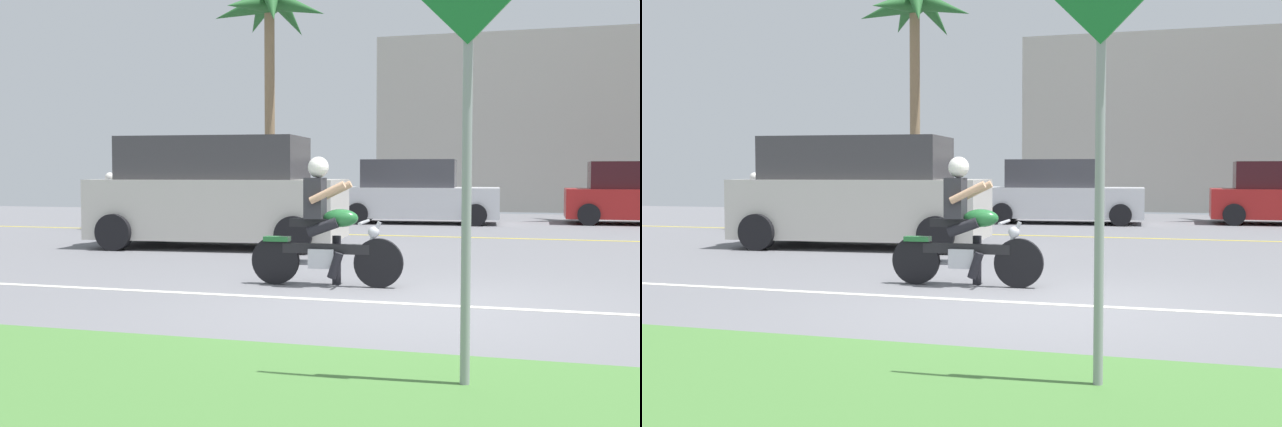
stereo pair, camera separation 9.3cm
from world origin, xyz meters
TOP-DOWN VIEW (x-y plane):
  - ground at (0.00, 3.00)m, footprint 56.00×30.00m
  - lane_line_near at (0.00, 0.15)m, footprint 50.40×0.12m
  - lane_line_far at (0.00, 8.49)m, footprint 50.40×0.12m
  - motorcyclist at (-1.14, 1.13)m, footprint 1.85×0.61m
  - suv_nearby at (-4.33, 5.15)m, footprint 4.74×2.47m
  - parked_car_0 at (-7.60, 12.45)m, footprint 3.90×1.98m
  - parked_car_1 at (-1.97, 12.65)m, footprint 4.29×2.17m
  - palm_tree_2 at (-6.98, 14.93)m, footprint 3.83×3.77m
  - motorcyclist_distant at (-8.51, 8.22)m, footprint 1.56×0.67m
  - street_sign at (0.94, -2.96)m, footprint 0.62×0.06m

SIDE VIEW (x-z plane):
  - ground at x=0.00m, z-range -0.04..0.00m
  - lane_line_near at x=0.00m, z-range 0.00..0.01m
  - lane_line_far at x=0.00m, z-range 0.00..0.01m
  - motorcyclist_distant at x=-8.51m, z-range -0.10..1.25m
  - motorcyclist at x=-1.14m, z-range -0.12..1.43m
  - parked_car_0 at x=-7.60m, z-range -0.05..1.41m
  - parked_car_1 at x=-1.97m, z-range -0.06..1.62m
  - suv_nearby at x=-4.33m, z-range -0.03..1.96m
  - street_sign at x=0.94m, z-range 0.29..3.05m
  - palm_tree_2 at x=-6.98m, z-range 2.47..9.78m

